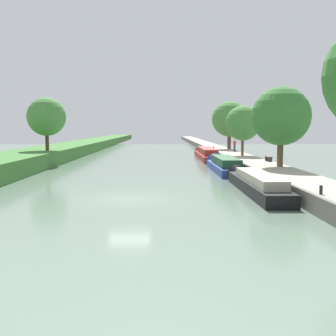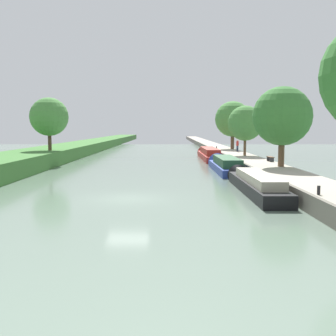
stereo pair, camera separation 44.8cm
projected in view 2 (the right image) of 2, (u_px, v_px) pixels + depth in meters
The scene contains 14 objects.
ground_plane at pixel (127, 199), 24.28m from camera, with size 160.00×160.00×0.00m, color slate.
right_towpath at pixel (315, 191), 24.25m from camera, with size 3.38×260.00×0.93m.
stone_quay at pixel (285, 190), 24.24m from camera, with size 0.25×260.00×0.98m.
narrowboat_black at pixel (254, 183), 26.95m from camera, with size 1.81×12.62×1.80m.
narrowboat_blue at pixel (224, 165), 39.93m from camera, with size 2.15×12.42×2.12m.
narrowboat_red at pixel (208, 154), 55.19m from camera, with size 2.07×15.37×2.14m.
tree_rightbank_midnear at pixel (282, 116), 34.16m from camera, with size 4.96×4.96×6.74m.
tree_rightbank_midfar at pixel (245, 123), 47.99m from camera, with size 4.14×4.14×5.88m.
tree_rightbank_far at pixel (232, 119), 62.82m from camera, with size 5.46×5.46×7.36m.
tree_leftbank_upstream at pixel (49, 117), 46.70m from camera, with size 4.39×4.39×6.06m.
person_walking at pixel (237, 145), 55.96m from camera, with size 0.34×0.34×1.66m.
mooring_bollard_near at pixel (318, 190), 20.00m from camera, with size 0.16×0.16×0.45m.
mooring_bollard_far at pixel (216, 148), 62.04m from camera, with size 0.16×0.16×0.45m.
park_bench at pixel (270, 158), 39.89m from camera, with size 0.44×1.50×0.47m.
Camera 2 is at (2.41, -23.99, 4.21)m, focal length 43.56 mm.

